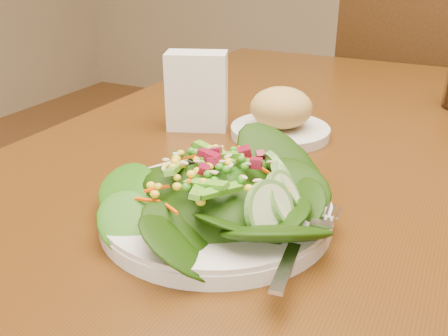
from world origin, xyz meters
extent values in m
cube|color=#462908|center=(0.00, 0.00, 0.73)|extent=(0.90, 1.40, 0.04)
cylinder|color=#422510|center=(-0.39, 0.64, 0.35)|extent=(0.07, 0.07, 0.71)
cube|color=#422510|center=(0.05, 1.05, 0.45)|extent=(0.54, 0.54, 0.04)
cylinder|color=#422510|center=(-0.09, 1.28, 0.22)|extent=(0.04, 0.04, 0.43)
cylinder|color=#422510|center=(0.18, 0.82, 0.22)|extent=(0.04, 0.04, 0.43)
cylinder|color=#422510|center=(-0.18, 0.91, 0.22)|extent=(0.04, 0.04, 0.43)
cube|color=#422510|center=(-0.01, 0.84, 0.71)|extent=(0.41, 0.14, 0.48)
cylinder|color=silver|center=(-0.06, -0.23, 0.76)|extent=(0.26, 0.26, 0.02)
ellipsoid|color=black|center=(-0.06, -0.23, 0.79)|extent=(0.17, 0.17, 0.04)
cube|color=silver|center=(0.05, -0.26, 0.77)|extent=(0.05, 0.18, 0.01)
cylinder|color=silver|center=(-0.09, 0.06, 0.76)|extent=(0.16, 0.16, 0.02)
ellipsoid|color=tan|center=(-0.09, 0.06, 0.80)|extent=(0.10, 0.10, 0.06)
cube|color=white|center=(-0.23, 0.03, 0.81)|extent=(0.11, 0.08, 0.13)
cube|color=white|center=(-0.23, 0.03, 0.82)|extent=(0.09, 0.07, 0.11)
camera|label=1|loc=(0.16, -0.66, 1.03)|focal=40.00mm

